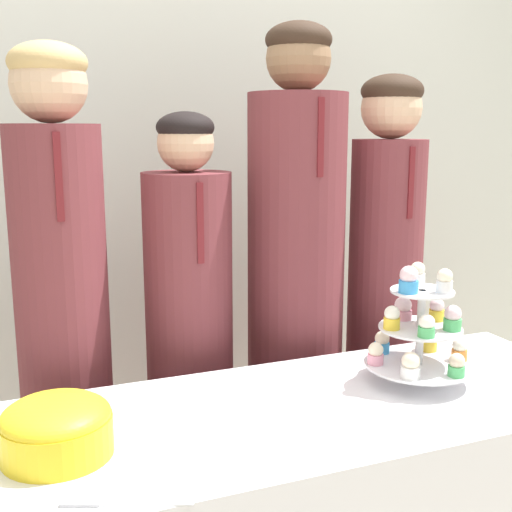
{
  "coord_description": "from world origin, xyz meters",
  "views": [
    {
      "loc": [
        -0.59,
        -0.97,
        1.36
      ],
      "look_at": [
        -0.08,
        0.32,
        1.08
      ],
      "focal_mm": 45.0,
      "sensor_mm": 36.0,
      "label": 1
    }
  ],
  "objects_px": {
    "round_cake": "(57,430)",
    "student_3": "(383,309)",
    "student_0": "(64,339)",
    "student_2": "(295,308)",
    "cupcake_stand": "(420,330)",
    "student_1": "(190,360)",
    "cake_knife": "(105,503)"
  },
  "relations": [
    {
      "from": "student_0",
      "to": "student_2",
      "type": "bearing_deg",
      "value": 0.0
    },
    {
      "from": "student_0",
      "to": "cake_knife",
      "type": "bearing_deg",
      "value": -90.42
    },
    {
      "from": "cupcake_stand",
      "to": "student_0",
      "type": "height_order",
      "value": "student_0"
    },
    {
      "from": "student_3",
      "to": "student_1",
      "type": "bearing_deg",
      "value": -180.0
    },
    {
      "from": "cake_knife",
      "to": "student_2",
      "type": "relative_size",
      "value": 0.13
    },
    {
      "from": "round_cake",
      "to": "cupcake_stand",
      "type": "height_order",
      "value": "cupcake_stand"
    },
    {
      "from": "cupcake_stand",
      "to": "student_2",
      "type": "xyz_separation_m",
      "value": [
        -0.12,
        0.49,
        -0.06
      ]
    },
    {
      "from": "student_3",
      "to": "student_0",
      "type": "bearing_deg",
      "value": 180.0
    },
    {
      "from": "round_cake",
      "to": "student_0",
      "type": "distance_m",
      "value": 0.57
    },
    {
      "from": "cake_knife",
      "to": "student_2",
      "type": "bearing_deg",
      "value": 67.62
    },
    {
      "from": "round_cake",
      "to": "cupcake_stand",
      "type": "xyz_separation_m",
      "value": [
        0.89,
        0.07,
        0.08
      ]
    },
    {
      "from": "cupcake_stand",
      "to": "student_2",
      "type": "distance_m",
      "value": 0.51
    },
    {
      "from": "round_cake",
      "to": "student_0",
      "type": "height_order",
      "value": "student_0"
    },
    {
      "from": "cake_knife",
      "to": "cupcake_stand",
      "type": "relative_size",
      "value": 0.72
    },
    {
      "from": "student_0",
      "to": "student_2",
      "type": "relative_size",
      "value": 0.95
    },
    {
      "from": "cupcake_stand",
      "to": "student_1",
      "type": "xyz_separation_m",
      "value": [
        -0.47,
        0.49,
        -0.19
      ]
    },
    {
      "from": "round_cake",
      "to": "cake_knife",
      "type": "xyz_separation_m",
      "value": [
        0.06,
        -0.19,
        -0.06
      ]
    },
    {
      "from": "student_2",
      "to": "student_3",
      "type": "relative_size",
      "value": 1.09
    },
    {
      "from": "cupcake_stand",
      "to": "student_1",
      "type": "bearing_deg",
      "value": 133.68
    },
    {
      "from": "round_cake",
      "to": "cake_knife",
      "type": "bearing_deg",
      "value": -72.19
    },
    {
      "from": "cake_knife",
      "to": "student_3",
      "type": "height_order",
      "value": "student_3"
    },
    {
      "from": "student_0",
      "to": "student_3",
      "type": "relative_size",
      "value": 1.03
    },
    {
      "from": "round_cake",
      "to": "cake_knife",
      "type": "relative_size",
      "value": 1.22
    },
    {
      "from": "student_1",
      "to": "cupcake_stand",
      "type": "bearing_deg",
      "value": -46.32
    },
    {
      "from": "student_0",
      "to": "student_1",
      "type": "height_order",
      "value": "student_0"
    },
    {
      "from": "cupcake_stand",
      "to": "student_0",
      "type": "relative_size",
      "value": 0.2
    },
    {
      "from": "student_3",
      "to": "round_cake",
      "type": "bearing_deg",
      "value": -152.93
    },
    {
      "from": "round_cake",
      "to": "student_1",
      "type": "height_order",
      "value": "student_1"
    },
    {
      "from": "round_cake",
      "to": "student_3",
      "type": "relative_size",
      "value": 0.18
    },
    {
      "from": "student_0",
      "to": "student_3",
      "type": "xyz_separation_m",
      "value": [
        1.04,
        -0.0,
        -0.02
      ]
    },
    {
      "from": "student_1",
      "to": "student_2",
      "type": "xyz_separation_m",
      "value": [
        0.35,
        0.0,
        0.13
      ]
    },
    {
      "from": "cake_knife",
      "to": "student_0",
      "type": "bearing_deg",
      "value": 110.7
    }
  ]
}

